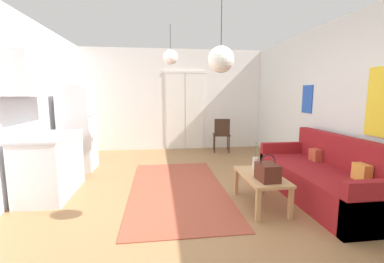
% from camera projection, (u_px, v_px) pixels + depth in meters
% --- Properties ---
extents(ground_plane, '(5.31, 7.87, 0.10)m').
position_uv_depth(ground_plane, '(192.00, 209.00, 3.43)').
color(ground_plane, '#996D44').
extents(wall_back, '(4.91, 0.13, 2.63)m').
position_uv_depth(wall_back, '(174.00, 100.00, 6.85)').
color(wall_back, white).
rests_on(wall_back, ground_plane).
extents(wall_right, '(0.12, 7.47, 2.63)m').
position_uv_depth(wall_right, '(365.00, 105.00, 3.55)').
color(wall_right, silver).
rests_on(wall_right, ground_plane).
extents(area_rug, '(1.43, 2.84, 0.01)m').
position_uv_depth(area_rug, '(178.00, 189.00, 4.02)').
color(area_rug, '#9E4733').
rests_on(area_rug, ground_plane).
extents(couch, '(0.87, 2.16, 0.88)m').
position_uv_depth(couch, '(325.00, 179.00, 3.64)').
color(couch, maroon).
rests_on(couch, ground_plane).
extents(coffee_table, '(0.48, 0.91, 0.42)m').
position_uv_depth(coffee_table, '(261.00, 179.00, 3.38)').
color(coffee_table, tan).
rests_on(coffee_table, ground_plane).
extents(bamboo_vase, '(0.08, 0.08, 0.39)m').
position_uv_depth(bamboo_vase, '(255.00, 163.00, 3.59)').
color(bamboo_vase, beige).
rests_on(bamboo_vase, coffee_table).
extents(handbag, '(0.23, 0.31, 0.33)m').
position_uv_depth(handbag, '(267.00, 172.00, 3.14)').
color(handbag, '#512319').
rests_on(handbag, coffee_table).
extents(refrigerator, '(0.60, 0.62, 1.64)m').
position_uv_depth(refrigerator, '(78.00, 128.00, 4.97)').
color(refrigerator, white).
rests_on(refrigerator, ground_plane).
extents(kitchen_counter, '(0.63, 1.17, 2.01)m').
position_uv_depth(kitchen_counter, '(47.00, 144.00, 3.70)').
color(kitchen_counter, silver).
rests_on(kitchen_counter, ground_plane).
extents(accent_chair, '(0.48, 0.46, 0.86)m').
position_uv_depth(accent_chair, '(222.00, 133.00, 6.50)').
color(accent_chair, '#382619').
rests_on(accent_chair, ground_plane).
extents(pendant_lamp_near, '(0.28, 0.28, 0.94)m').
position_uv_depth(pendant_lamp_near, '(221.00, 59.00, 2.71)').
color(pendant_lamp_near, black).
extents(pendant_lamp_far, '(0.25, 0.25, 0.66)m').
position_uv_depth(pendant_lamp_far, '(171.00, 57.00, 4.38)').
color(pendant_lamp_far, black).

